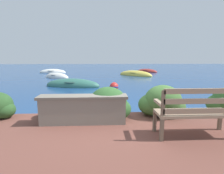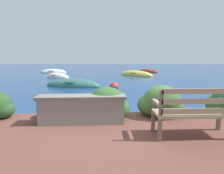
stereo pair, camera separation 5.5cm
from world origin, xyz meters
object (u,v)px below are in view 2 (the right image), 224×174
Objects in this scene: rowboat_far at (136,75)px; mooring_buoy at (114,87)px; rowboat_mid at (58,77)px; rowboat_distant at (148,72)px; rowboat_outer at (54,72)px; park_bench at (194,111)px; rowboat_nearest at (73,85)px.

mooring_buoy is at bearing 113.13° from rowboat_far.
rowboat_distant is (8.77, 5.34, -0.01)m from rowboat_mid.
rowboat_outer is 11.43m from mooring_buoy.
rowboat_far is at bearing -73.92° from rowboat_distant.
rowboat_far is (1.28, 12.85, -0.63)m from park_bench.
rowboat_outer is at bearing 21.97° from rowboat_far.
rowboat_nearest is (-3.43, 7.01, -0.64)m from park_bench.
park_bench is at bearing -58.07° from rowboat_outer.
park_bench is 0.46× the size of rowboat_outer.
rowboat_far is (4.70, 5.84, 0.00)m from rowboat_nearest.
rowboat_outer is at bearing -132.60° from rowboat_distant.
park_bench is 12.65m from rowboat_mid.
park_bench is at bearing -57.40° from rowboat_distant.
rowboat_outer is 1.19× the size of rowboat_distant.
rowboat_outer is (-8.37, 3.25, -0.00)m from rowboat_far.
rowboat_distant is at bearing 11.70° from rowboat_outer.
rowboat_mid reaches higher than mooring_buoy.
park_bench is 12.92m from rowboat_far.
park_bench is 2.67× the size of mooring_buoy.
rowboat_far reaches higher than rowboat_nearest.
rowboat_distant is at bearing -111.33° from rowboat_mid.
rowboat_nearest is 7.50m from rowboat_far.
rowboat_nearest is 4.83m from rowboat_mid.
park_bench reaches higher than mooring_buoy.
rowboat_nearest is 1.04× the size of rowboat_far.
rowboat_far is 8.98m from rowboat_outer.
mooring_buoy is (-2.36, -6.47, 0.01)m from rowboat_far.
rowboat_mid is 6.87m from rowboat_far.
mooring_buoy is at bearing -2.01° from rowboat_nearest.
rowboat_distant is at bearing 82.83° from park_bench.
rowboat_far reaches higher than rowboat_mid.
rowboat_nearest is 2.42m from mooring_buoy.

